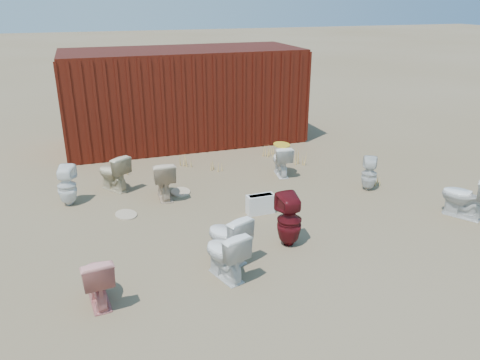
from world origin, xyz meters
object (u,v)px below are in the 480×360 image
object	(u,v)px
shipping_container	(184,96)
loose_tank	(260,204)
toilet_front_a	(227,237)
toilet_front_pink	(97,279)
toilet_back_yellowlid	(281,160)
toilet_front_maroon	(289,220)
toilet_back_a	(67,186)
toilet_back_beige_right	(163,179)
toilet_back_beige_left	(113,172)
toilet_front_e	(465,196)
toilet_back_e	(369,174)
toilet_front_c	(225,254)

from	to	relation	value
shipping_container	loose_tank	distance (m)	5.04
toilet_front_a	toilet_front_pink	xyz separation A→B (m)	(-1.86, -0.49, -0.02)
toilet_back_yellowlid	toilet_front_maroon	bearing A→B (deg)	77.60
toilet_back_a	toilet_back_beige_right	distance (m)	1.76
toilet_front_a	loose_tank	world-z (taller)	toilet_front_a
toilet_back_beige_left	loose_tank	world-z (taller)	toilet_back_beige_left
toilet_back_yellowlid	toilet_back_beige_right	bearing A→B (deg)	17.76
toilet_front_e	toilet_back_beige_left	xyz separation A→B (m)	(-5.72, 3.23, -0.02)
toilet_front_a	toilet_back_a	xyz separation A→B (m)	(-2.24, 2.80, 0.01)
toilet_front_pink	toilet_back_e	distance (m)	5.76
toilet_back_a	loose_tank	distance (m)	3.59
toilet_front_maroon	toilet_front_e	world-z (taller)	toilet_front_maroon
toilet_front_c	loose_tank	size ratio (longest dim) A/B	1.46
toilet_front_a	loose_tank	distance (m)	1.68
toilet_front_pink	toilet_back_a	world-z (taller)	toilet_back_a
toilet_front_e	toilet_back_e	size ratio (longest dim) A/B	1.15
toilet_front_pink	toilet_front_maroon	world-z (taller)	toilet_front_maroon
toilet_front_e	toilet_front_maroon	bearing A→B (deg)	-34.02
toilet_back_a	toilet_back_yellowlid	distance (m)	4.38
toilet_back_beige_left	shipping_container	bearing A→B (deg)	-159.38
toilet_back_a	toilet_back_e	distance (m)	5.82
shipping_container	toilet_front_a	xyz separation A→B (m)	(-0.75, -6.25, -0.83)
toilet_front_maroon	toilet_back_beige_right	bearing A→B (deg)	-60.51
toilet_front_a	toilet_back_beige_right	world-z (taller)	toilet_back_beige_right
toilet_front_pink	toilet_back_e	bearing A→B (deg)	-164.36
toilet_front_pink	toilet_back_a	distance (m)	3.32
toilet_back_a	loose_tank	world-z (taller)	toilet_back_a
toilet_back_a	shipping_container	bearing A→B (deg)	-113.26
toilet_front_e	toilet_back_beige_right	world-z (taller)	toilet_front_e
toilet_front_c	toilet_back_yellowlid	bearing A→B (deg)	-142.37
toilet_back_yellowlid	toilet_front_e	bearing A→B (deg)	135.66
toilet_front_pink	loose_tank	xyz separation A→B (m)	(2.89, 1.81, -0.17)
toilet_back_yellowlid	loose_tank	distance (m)	2.02
toilet_back_beige_left	toilet_front_pink	bearing A→B (deg)	48.75
toilet_front_a	toilet_back_a	world-z (taller)	toilet_back_a
shipping_container	toilet_back_beige_right	world-z (taller)	shipping_container
toilet_front_a	toilet_back_e	distance (m)	3.85
toilet_front_maroon	toilet_back_a	bearing A→B (deg)	-41.71
toilet_front_a	toilet_back_a	bearing A→B (deg)	-75.58
toilet_front_a	toilet_back_yellowlid	size ratio (longest dim) A/B	1.09
toilet_front_e	toilet_front_a	bearing A→B (deg)	-32.37
shipping_container	toilet_back_beige_right	distance (m)	3.97
toilet_back_a	toilet_back_yellowlid	bearing A→B (deg)	-159.94
toilet_back_a	toilet_back_e	bearing A→B (deg)	-173.70
toilet_front_e	toilet_back_beige_left	size ratio (longest dim) A/B	1.05
toilet_front_c	loose_tank	distance (m)	2.14
toilet_front_a	toilet_back_e	bearing A→B (deg)	-178.64
toilet_back_beige_right	toilet_front_e	bearing A→B (deg)	154.83
toilet_back_a	toilet_back_beige_left	size ratio (longest dim) A/B	1.03
toilet_front_a	toilet_front_e	size ratio (longest dim) A/B	0.95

